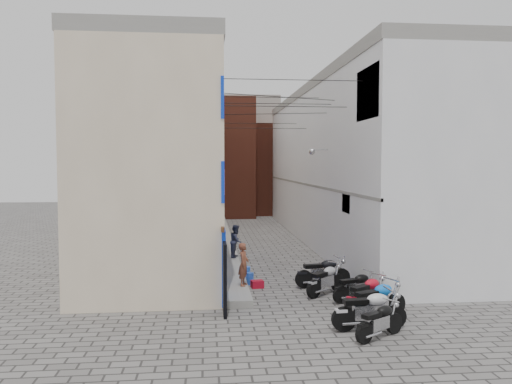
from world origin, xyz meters
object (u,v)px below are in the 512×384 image
object	(u,v)px
motorcycle_c	(377,299)
person_b	(236,241)
person_a	(244,264)
water_jug_far	(246,274)
motorcycle_f	(326,278)
motorcycle_a	(380,319)
motorcycle_e	(357,285)
water_jug_near	(250,279)
motorcycle_b	(369,308)
motorcycle_d	(367,292)
motorcycle_g	(323,271)
red_crate	(257,284)

from	to	relation	value
motorcycle_c	person_b	size ratio (longest dim) A/B	1.44
person_a	person_b	distance (m)	5.33
water_jug_far	motorcycle_c	bearing A→B (deg)	-56.27
motorcycle_c	motorcycle_f	xyz separation A→B (m)	(-0.82, 2.92, -0.05)
motorcycle_a	motorcycle_e	distance (m)	3.54
motorcycle_e	water_jug_near	world-z (taller)	motorcycle_e
motorcycle_b	person_b	xyz separation A→B (m)	(-3.08, 9.66, 0.38)
water_jug_near	motorcycle_b	bearing A→B (deg)	-62.65
person_b	water_jug_far	xyz separation A→B (m)	(0.15, -3.64, -0.72)
motorcycle_d	water_jug_near	distance (m)	5.01
person_b	motorcycle_a	bearing A→B (deg)	-146.88
person_b	motorcycle_f	bearing A→B (deg)	-138.49
motorcycle_g	motorcycle_b	bearing A→B (deg)	-5.58
motorcycle_c	water_jug_near	distance (m)	5.69
motorcycle_a	water_jug_far	xyz separation A→B (m)	(-2.99, 6.69, -0.24)
motorcycle_c	motorcycle_g	size ratio (longest dim) A/B	1.02
motorcycle_d	water_jug_far	world-z (taller)	motorcycle_d
motorcycle_c	red_crate	size ratio (longest dim) A/B	4.98
motorcycle_b	motorcycle_c	xyz separation A→B (m)	(0.52, 0.85, 0.01)
motorcycle_f	motorcycle_g	distance (m)	1.04
motorcycle_b	person_b	size ratio (longest dim) A/B	1.42
water_jug_near	motorcycle_d	bearing A→B (deg)	-48.08
water_jug_near	red_crate	world-z (taller)	water_jug_near
motorcycle_f	motorcycle_g	size ratio (longest dim) A/B	0.95
motorcycle_a	motorcycle_c	distance (m)	1.59
motorcycle_d	motorcycle_f	distance (m)	2.19
red_crate	person_a	bearing A→B (deg)	-132.35
motorcycle_f	water_jug_far	distance (m)	3.48
motorcycle_b	water_jug_near	size ratio (longest dim) A/B	4.75
motorcycle_e	person_a	xyz separation A→B (m)	(-3.66, 1.49, 0.47)
motorcycle_d	red_crate	world-z (taller)	motorcycle_d
water_jug_near	water_jug_far	distance (m)	0.58
motorcycle_b	person_b	bearing A→B (deg)	-165.90
motorcycle_e	water_jug_far	xyz separation A→B (m)	(-3.45, 3.18, -0.26)
person_a	motorcycle_d	bearing A→B (deg)	-108.81
person_a	water_jug_far	world-z (taller)	person_a
motorcycle_c	red_crate	distance (m)	5.15
person_a	motorcycle_c	bearing A→B (deg)	-117.00
motorcycle_e	motorcycle_d	bearing A→B (deg)	-21.12
person_a	water_jug_far	size ratio (longest dim) A/B	2.69
water_jug_far	red_crate	world-z (taller)	water_jug_far
motorcycle_f	person_a	world-z (taller)	person_a
motorcycle_g	red_crate	size ratio (longest dim) A/B	4.87
motorcycle_e	motorcycle_b	bearing A→B (deg)	-31.50
water_jug_near	motorcycle_a	bearing A→B (deg)	-64.82
motorcycle_b	motorcycle_c	distance (m)	1.00
motorcycle_f	red_crate	bearing A→B (deg)	-156.56
motorcycle_f	motorcycle_c	bearing A→B (deg)	-24.10
motorcycle_c	water_jug_far	distance (m)	6.22
motorcycle_a	person_a	xyz separation A→B (m)	(-3.20, 5.00, 0.49)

